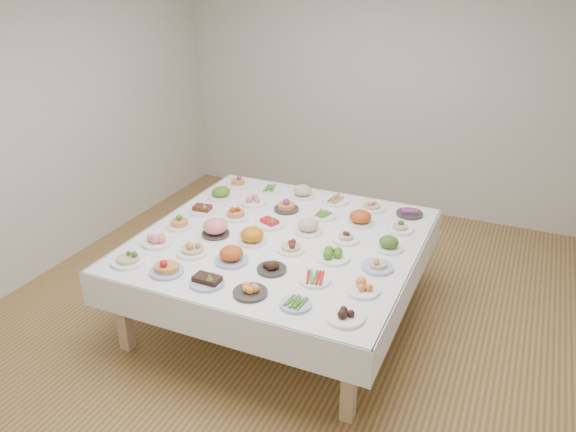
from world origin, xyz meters
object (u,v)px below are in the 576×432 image
at_px(dish_0, 128,255).
at_px(display_table, 281,245).
at_px(dish_18, 202,207).
at_px(dish_35, 410,211).

bearing_deg(dish_0, display_table, 44.50).
distance_m(dish_0, dish_18, 1.01).
height_order(dish_0, dish_35, dish_0).
bearing_deg(dish_0, dish_18, 89.22).
distance_m(dish_0, dish_35, 2.43).
bearing_deg(dish_0, dish_35, 44.80).
bearing_deg(display_table, dish_35, 45.10).
xyz_separation_m(dish_0, dish_18, (0.01, 1.01, -0.02)).
xyz_separation_m(display_table, dish_35, (0.86, 0.86, 0.10)).
relative_size(dish_18, dish_35, 1.02).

